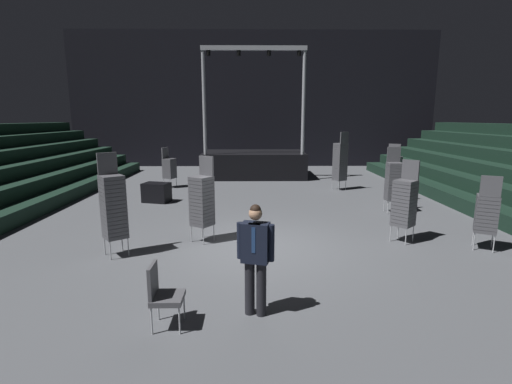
{
  "coord_description": "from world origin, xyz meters",
  "views": [
    {
      "loc": [
        -0.12,
        -8.2,
        2.93
      ],
      "look_at": [
        -0.03,
        -0.5,
        1.4
      ],
      "focal_mm": 26.15,
      "sensor_mm": 36.0,
      "label": 1
    }
  ],
  "objects_px": {
    "chair_stack_rear_right": "(202,200)",
    "chair_stack_rear_centre": "(340,161)",
    "chair_stack_rear_left": "(394,181)",
    "chair_stack_mid_left": "(394,172)",
    "stage_riser": "(254,162)",
    "chair_stack_front_right": "(487,212)",
    "man_with_tie": "(255,254)",
    "chair_stack_mid_right": "(113,206)",
    "loose_chair_near_man": "(162,292)",
    "chair_stack_mid_centre": "(169,168)",
    "chair_stack_front_left": "(405,202)",
    "equipment_road_case": "(157,192)"
  },
  "relations": [
    {
      "from": "chair_stack_front_left",
      "to": "chair_stack_rear_left",
      "type": "xyz_separation_m",
      "value": [
        0.8,
        2.79,
        0.04
      ]
    },
    {
      "from": "chair_stack_mid_right",
      "to": "chair_stack_rear_right",
      "type": "bearing_deg",
      "value": 170.04
    },
    {
      "from": "chair_stack_rear_left",
      "to": "equipment_road_case",
      "type": "height_order",
      "value": "chair_stack_rear_left"
    },
    {
      "from": "chair_stack_mid_right",
      "to": "chair_stack_mid_centre",
      "type": "relative_size",
      "value": 1.3
    },
    {
      "from": "equipment_road_case",
      "to": "stage_riser",
      "type": "bearing_deg",
      "value": 59.56
    },
    {
      "from": "chair_stack_mid_centre",
      "to": "chair_stack_rear_left",
      "type": "relative_size",
      "value": 0.83
    },
    {
      "from": "chair_stack_front_left",
      "to": "chair_stack_mid_centre",
      "type": "height_order",
      "value": "chair_stack_front_left"
    },
    {
      "from": "chair_stack_mid_right",
      "to": "chair_stack_rear_left",
      "type": "distance_m",
      "value": 8.21
    },
    {
      "from": "chair_stack_front_left",
      "to": "chair_stack_mid_left",
      "type": "relative_size",
      "value": 0.96
    },
    {
      "from": "chair_stack_mid_centre",
      "to": "chair_stack_rear_centre",
      "type": "height_order",
      "value": "chair_stack_rear_centre"
    },
    {
      "from": "chair_stack_rear_left",
      "to": "stage_riser",
      "type": "bearing_deg",
      "value": -57.27
    },
    {
      "from": "chair_stack_front_right",
      "to": "chair_stack_mid_left",
      "type": "relative_size",
      "value": 0.83
    },
    {
      "from": "chair_stack_front_right",
      "to": "chair_stack_rear_right",
      "type": "relative_size",
      "value": 0.83
    },
    {
      "from": "chair_stack_rear_centre",
      "to": "chair_stack_front_right",
      "type": "bearing_deg",
      "value": -105.37
    },
    {
      "from": "chair_stack_rear_centre",
      "to": "man_with_tie",
      "type": "bearing_deg",
      "value": -137.76
    },
    {
      "from": "chair_stack_mid_left",
      "to": "equipment_road_case",
      "type": "relative_size",
      "value": 2.28
    },
    {
      "from": "man_with_tie",
      "to": "chair_stack_mid_centre",
      "type": "relative_size",
      "value": 1.0
    },
    {
      "from": "stage_riser",
      "to": "chair_stack_mid_left",
      "type": "xyz_separation_m",
      "value": [
        4.99,
        -5.79,
        0.31
      ]
    },
    {
      "from": "chair_stack_mid_centre",
      "to": "chair_stack_rear_centre",
      "type": "xyz_separation_m",
      "value": [
        7.16,
        -0.63,
        0.34
      ]
    },
    {
      "from": "chair_stack_mid_centre",
      "to": "stage_riser",
      "type": "bearing_deg",
      "value": 155.91
    },
    {
      "from": "chair_stack_front_right",
      "to": "chair_stack_front_left",
      "type": "bearing_deg",
      "value": -171.16
    },
    {
      "from": "chair_stack_front_left",
      "to": "chair_stack_rear_left",
      "type": "relative_size",
      "value": 0.96
    },
    {
      "from": "chair_stack_rear_right",
      "to": "loose_chair_near_man",
      "type": "height_order",
      "value": "chair_stack_rear_right"
    },
    {
      "from": "chair_stack_front_left",
      "to": "chair_stack_mid_left",
      "type": "bearing_deg",
      "value": -60.42
    },
    {
      "from": "loose_chair_near_man",
      "to": "chair_stack_mid_right",
      "type": "bearing_deg",
      "value": -149.92
    },
    {
      "from": "chair_stack_mid_right",
      "to": "chair_stack_rear_left",
      "type": "xyz_separation_m",
      "value": [
        7.36,
        3.64,
        -0.08
      ]
    },
    {
      "from": "chair_stack_front_right",
      "to": "chair_stack_rear_left",
      "type": "height_order",
      "value": "chair_stack_rear_left"
    },
    {
      "from": "chair_stack_mid_centre",
      "to": "loose_chair_near_man",
      "type": "xyz_separation_m",
      "value": [
        2.26,
        -10.96,
        -0.33
      ]
    },
    {
      "from": "loose_chair_near_man",
      "to": "stage_riser",
      "type": "bearing_deg",
      "value": 174.05
    },
    {
      "from": "man_with_tie",
      "to": "chair_stack_mid_right",
      "type": "bearing_deg",
      "value": -25.19
    },
    {
      "from": "chair_stack_mid_centre",
      "to": "chair_stack_rear_right",
      "type": "height_order",
      "value": "chair_stack_rear_right"
    },
    {
      "from": "equipment_road_case",
      "to": "man_with_tie",
      "type": "bearing_deg",
      "value": -66.27
    },
    {
      "from": "equipment_road_case",
      "to": "chair_stack_front_right",
      "type": "bearing_deg",
      "value": -29.97
    },
    {
      "from": "man_with_tie",
      "to": "chair_stack_mid_right",
      "type": "height_order",
      "value": "chair_stack_mid_right"
    },
    {
      "from": "chair_stack_mid_centre",
      "to": "chair_stack_mid_right",
      "type": "bearing_deg",
      "value": 29.57
    },
    {
      "from": "equipment_road_case",
      "to": "loose_chair_near_man",
      "type": "distance_m",
      "value": 8.39
    },
    {
      "from": "stage_riser",
      "to": "chair_stack_front_right",
      "type": "height_order",
      "value": "stage_riser"
    },
    {
      "from": "chair_stack_mid_right",
      "to": "chair_stack_rear_right",
      "type": "height_order",
      "value": "chair_stack_mid_right"
    },
    {
      "from": "chair_stack_front_right",
      "to": "chair_stack_mid_right",
      "type": "bearing_deg",
      "value": -150.2
    },
    {
      "from": "stage_riser",
      "to": "chair_stack_front_left",
      "type": "xyz_separation_m",
      "value": [
        3.51,
        -10.36,
        0.27
      ]
    },
    {
      "from": "chair_stack_front_right",
      "to": "chair_stack_mid_right",
      "type": "height_order",
      "value": "chair_stack_mid_right"
    },
    {
      "from": "man_with_tie",
      "to": "chair_stack_mid_centre",
      "type": "xyz_separation_m",
      "value": [
        -3.57,
        10.63,
        -0.11
      ]
    },
    {
      "from": "chair_stack_mid_right",
      "to": "chair_stack_rear_centre",
      "type": "relative_size",
      "value": 0.93
    },
    {
      "from": "stage_riser",
      "to": "chair_stack_mid_right",
      "type": "distance_m",
      "value": 11.62
    },
    {
      "from": "chair_stack_rear_left",
      "to": "chair_stack_mid_left",
      "type": "bearing_deg",
      "value": -107.9
    },
    {
      "from": "chair_stack_mid_left",
      "to": "chair_stack_mid_centre",
      "type": "height_order",
      "value": "chair_stack_mid_left"
    },
    {
      "from": "chair_stack_rear_right",
      "to": "chair_stack_rear_centre",
      "type": "bearing_deg",
      "value": -92.01
    },
    {
      "from": "stage_riser",
      "to": "chair_stack_mid_left",
      "type": "bearing_deg",
      "value": -49.25
    },
    {
      "from": "stage_riser",
      "to": "man_with_tie",
      "type": "bearing_deg",
      "value": -90.27
    },
    {
      "from": "chair_stack_rear_left",
      "to": "loose_chair_near_man",
      "type": "xyz_separation_m",
      "value": [
        -5.68,
        -6.5,
        -0.49
      ]
    }
  ]
}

